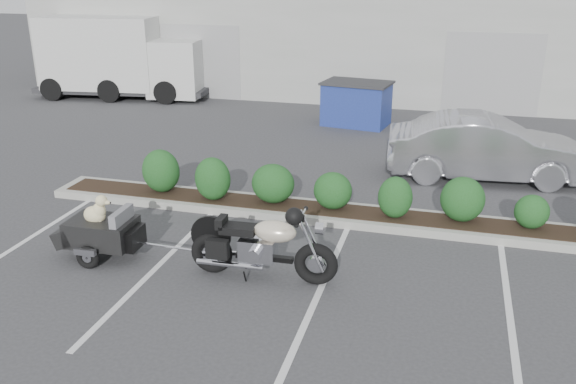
% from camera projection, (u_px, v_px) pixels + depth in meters
% --- Properties ---
extents(ground, '(90.00, 90.00, 0.00)m').
position_uv_depth(ground, '(257.00, 262.00, 9.98)').
color(ground, '#38383A').
rests_on(ground, ground).
extents(planter_kerb, '(12.00, 1.00, 0.15)m').
position_uv_depth(planter_kerb, '(342.00, 215.00, 11.70)').
color(planter_kerb, '#9E9E93').
rests_on(planter_kerb, ground).
extents(building, '(26.00, 10.00, 4.00)m').
position_uv_depth(building, '(386.00, 32.00, 24.64)').
color(building, '#9EA099').
rests_on(building, ground).
extents(motorcycle, '(2.35, 0.79, 1.35)m').
position_uv_depth(motorcycle, '(262.00, 247.00, 9.29)').
color(motorcycle, black).
rests_on(motorcycle, ground).
extents(pet_trailer, '(1.87, 1.04, 1.12)m').
position_uv_depth(pet_trailer, '(101.00, 231.00, 10.02)').
color(pet_trailer, black).
rests_on(pet_trailer, ground).
extents(sedan, '(4.49, 1.95, 1.44)m').
position_uv_depth(sedan, '(486.00, 148.00, 13.64)').
color(sedan, '#B2B2BA').
rests_on(sedan, ground).
extents(dumpster, '(2.16, 1.64, 1.30)m').
position_uv_depth(dumpster, '(356.00, 103.00, 18.35)').
color(dumpster, navy).
rests_on(dumpster, ground).
extents(delivery_truck, '(6.46, 2.84, 2.86)m').
position_uv_depth(delivery_truck, '(122.00, 59.00, 22.01)').
color(delivery_truck, silver).
rests_on(delivery_truck, ground).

